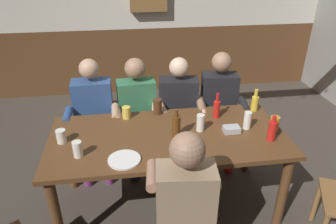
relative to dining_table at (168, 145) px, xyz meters
The scene contains 21 objects.
ground_plane 0.70m from the dining_table, 90.00° to the left, with size 6.98×6.98×0.00m, color #423A33.
back_wall_wainscot 2.81m from the dining_table, 90.00° to the left, with size 5.82×0.12×1.06m, color brown.
dining_table is the anchor object (origin of this frame).
person_0 0.97m from the dining_table, 134.45° to the left, with size 0.54×0.54×1.23m.
person_1 0.72m from the dining_table, 107.61° to the left, with size 0.56×0.54×1.22m.
person_2 0.73m from the dining_table, 72.74° to the left, with size 0.59×0.57×1.21m.
person_3 0.96m from the dining_table, 46.04° to the left, with size 0.56×0.57×1.24m.
person_4 0.69m from the dining_table, 89.34° to the right, with size 0.54×0.56×1.26m.
condiment_caddy 0.56m from the dining_table, ahead, with size 0.14×0.10×0.05m, color #B2B7BC.
plate_0 0.50m from the dining_table, 140.70° to the right, with size 0.25×0.25×0.01m, color white.
bottle_0 0.98m from the dining_table, 20.25° to the left, with size 0.07×0.07×0.22m.
bottle_1 0.22m from the dining_table, 32.43° to the right, with size 0.07×0.07×0.26m.
bottle_2 0.58m from the dining_table, 26.58° to the left, with size 0.06×0.06×0.24m.
bottle_3 0.88m from the dining_table, 13.36° to the right, with size 0.07×0.07×0.22m.
pint_glass_0 0.89m from the dining_table, behind, with size 0.08×0.08×0.11m, color white.
pint_glass_1 0.77m from the dining_table, 164.40° to the right, with size 0.07×0.07×0.13m, color white.
pint_glass_2 0.44m from the dining_table, 95.97° to the left, with size 0.08×0.08×0.15m, color #4C2D19.
pint_glass_3 0.73m from the dining_table, ahead, with size 0.07×0.07×0.16m, color white.
pint_glass_4 0.94m from the dining_table, ahead, with size 0.08×0.08×0.13m, color gold.
pint_glass_5 0.52m from the dining_table, 133.69° to the left, with size 0.08×0.08×0.11m, color #E5C64C.
pint_glass_6 0.34m from the dining_table, ahead, with size 0.07×0.07×0.15m, color white.
Camera 1 is at (-0.33, -2.39, 2.19)m, focal length 33.27 mm.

